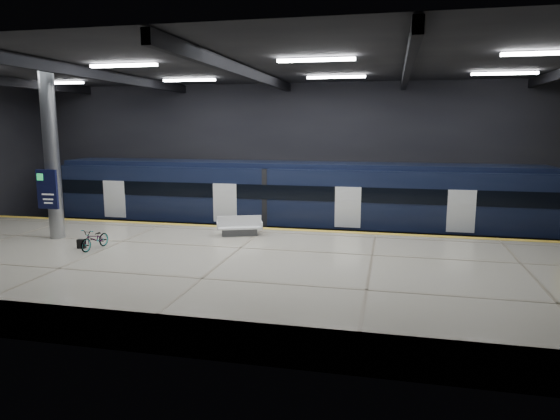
% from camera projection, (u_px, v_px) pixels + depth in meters
% --- Properties ---
extents(ground, '(30.00, 30.00, 0.00)m').
position_uv_depth(ground, '(248.00, 268.00, 20.33)').
color(ground, black).
rests_on(ground, ground).
extents(room_shell, '(30.10, 16.10, 8.05)m').
position_uv_depth(room_shell, '(246.00, 126.00, 19.38)').
color(room_shell, black).
rests_on(room_shell, ground).
extents(platform, '(30.00, 11.00, 1.10)m').
position_uv_depth(platform, '(228.00, 273.00, 17.83)').
color(platform, beige).
rests_on(platform, ground).
extents(safety_strip, '(30.00, 0.40, 0.01)m').
position_uv_depth(safety_strip, '(265.00, 228.00, 22.79)').
color(safety_strip, yellow).
rests_on(safety_strip, platform).
extents(rails, '(30.00, 1.52, 0.16)m').
position_uv_depth(rails, '(278.00, 237.00, 25.60)').
color(rails, gray).
rests_on(rails, ground).
extents(train, '(29.40, 2.84, 3.79)m').
position_uv_depth(train, '(326.00, 201.00, 24.74)').
color(train, black).
rests_on(train, ground).
extents(bench, '(2.09, 1.42, 0.85)m').
position_uv_depth(bench, '(239.00, 228.00, 21.32)').
color(bench, '#595B60').
rests_on(bench, platform).
extents(bicycle, '(0.68, 1.58, 0.81)m').
position_uv_depth(bicycle, '(95.00, 239.00, 18.91)').
color(bicycle, '#99999E').
rests_on(bicycle, platform).
extents(pannier_bag, '(0.31, 0.20, 0.35)m').
position_uv_depth(pannier_bag, '(81.00, 244.00, 19.08)').
color(pannier_bag, black).
rests_on(pannier_bag, platform).
extents(info_column, '(0.90, 0.78, 6.90)m').
position_uv_depth(info_column, '(51.00, 157.00, 20.33)').
color(info_column, '#9EA0A5').
rests_on(info_column, platform).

